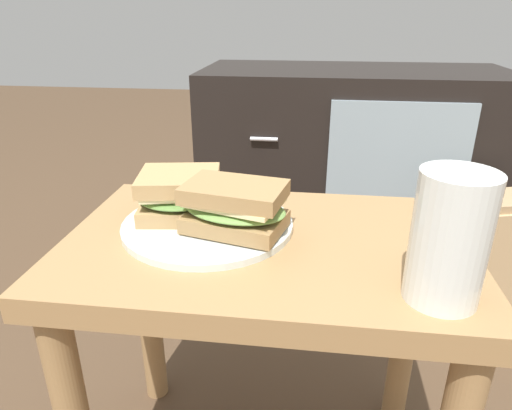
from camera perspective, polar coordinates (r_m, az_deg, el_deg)
name	(u,v)px	position (r m, az deg, el deg)	size (l,w,h in m)	color
side_table	(265,293)	(0.68, 1.16, -10.93)	(0.56, 0.36, 0.46)	#A37A4C
tv_cabinet	(349,157)	(1.59, 11.52, 5.84)	(0.96, 0.46, 0.58)	black
plate	(208,225)	(0.67, -6.03, -2.46)	(0.25, 0.25, 0.01)	silver
sandwich_front	(180,195)	(0.68, -9.47, 1.30)	(0.14, 0.12, 0.07)	tan
sandwich_back	(235,206)	(0.63, -2.60, -0.10)	(0.16, 0.13, 0.07)	#9E7A4C
beer_glass	(449,241)	(0.52, 22.97, -4.11)	(0.08, 0.08, 0.15)	silver
paper_bag	(497,258)	(1.33, 27.92, -5.87)	(0.25, 0.19, 0.34)	tan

